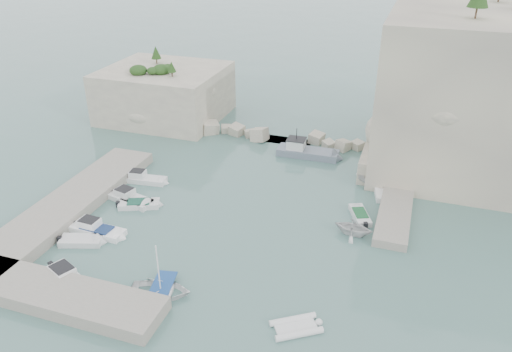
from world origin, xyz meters
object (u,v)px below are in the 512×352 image
(motorboat_f, at_px, (70,285))
(tender_east_c, at_px, (383,191))
(motorboat_a, at_px, (145,182))
(work_boat, at_px, (308,156))
(tender_east_d, at_px, (374,186))
(tender_east_a, at_px, (353,234))
(motorboat_b, at_px, (131,202))
(tender_east_b, at_px, (360,218))
(rowboat, at_px, (161,294))
(motorboat_e, at_px, (82,243))
(inflatable_dinghy, at_px, (296,329))
(motorboat_d, at_px, (98,233))
(motorboat_c, at_px, (139,207))

(motorboat_f, xyz_separation_m, tender_east_c, (21.73, 23.10, 0.00))
(motorboat_a, relative_size, work_boat, 0.65)
(tender_east_d, bearing_deg, tender_east_a, 179.63)
(motorboat_b, xyz_separation_m, tender_east_b, (22.41, 4.35, 0.00))
(motorboat_f, height_order, tender_east_a, tender_east_a)
(motorboat_b, bearing_deg, rowboat, -36.72)
(motorboat_e, xyz_separation_m, tender_east_d, (23.25, 19.02, 0.00))
(inflatable_dinghy, distance_m, tender_east_b, 16.16)
(motorboat_e, bearing_deg, motorboat_d, 59.34)
(motorboat_d, bearing_deg, motorboat_a, 98.53)
(motorboat_b, xyz_separation_m, motorboat_d, (0.11, -5.90, 0.00))
(motorboat_a, height_order, rowboat, motorboat_a)
(motorboat_e, height_order, tender_east_d, tender_east_d)
(tender_east_d, bearing_deg, tender_east_c, -130.03)
(motorboat_f, bearing_deg, motorboat_c, 118.70)
(motorboat_d, relative_size, tender_east_a, 1.69)
(tender_east_a, xyz_separation_m, work_boat, (-7.77, 15.00, 0.00))
(tender_east_d, bearing_deg, motorboat_d, 130.76)
(motorboat_c, height_order, motorboat_f, motorboat_f)
(motorboat_c, distance_m, motorboat_d, 5.46)
(motorboat_e, relative_size, work_boat, 0.50)
(tender_east_a, relative_size, tender_east_d, 0.84)
(motorboat_a, xyz_separation_m, tender_east_a, (23.08, -2.90, 0.00))
(tender_east_b, distance_m, work_boat, 14.36)
(motorboat_b, height_order, rowboat, motorboat_b)
(tender_east_d, height_order, work_boat, work_boat)
(motorboat_b, bearing_deg, motorboat_d, -75.46)
(rowboat, bearing_deg, motorboat_f, 88.77)
(motorboat_a, relative_size, inflatable_dinghy, 1.39)
(rowboat, bearing_deg, motorboat_a, 22.25)
(motorboat_b, distance_m, motorboat_c, 1.42)
(motorboat_a, height_order, motorboat_f, same)
(inflatable_dinghy, bearing_deg, motorboat_d, 130.57)
(motorboat_b, bearing_deg, tender_east_b, 24.43)
(motorboat_a, distance_m, rowboat, 18.81)
(tender_east_c, bearing_deg, motorboat_a, 92.11)
(motorboat_e, xyz_separation_m, tender_east_a, (22.52, 9.04, 0.00))
(motorboat_c, relative_size, tender_east_a, 1.27)
(tender_east_d, bearing_deg, rowboat, 153.31)
(tender_east_d, bearing_deg, work_boat, 63.25)
(tender_east_a, height_order, tender_east_b, tender_east_a)
(motorboat_b, bearing_deg, motorboat_f, -66.65)
(motorboat_b, xyz_separation_m, motorboat_f, (2.23, -12.77, 0.00))
(motorboat_a, bearing_deg, motorboat_f, -86.48)
(inflatable_dinghy, relative_size, work_boat, 0.47)
(tender_east_a, bearing_deg, work_boat, 34.13)
(motorboat_c, xyz_separation_m, motorboat_e, (-1.60, -7.16, 0.00))
(motorboat_c, relative_size, tender_east_b, 1.10)
(inflatable_dinghy, relative_size, tender_east_b, 0.95)
(motorboat_d, distance_m, tender_east_b, 24.55)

